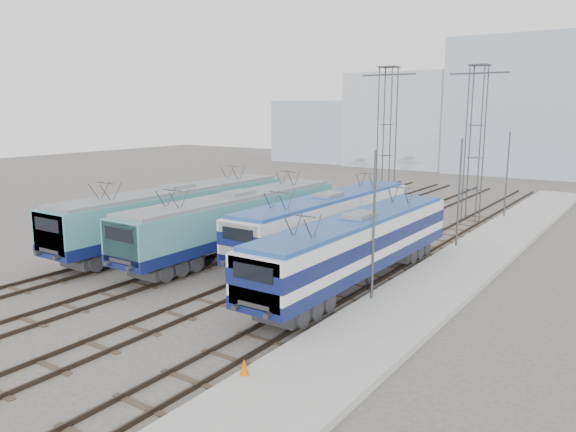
% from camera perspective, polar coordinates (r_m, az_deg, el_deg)
% --- Properties ---
extents(ground, '(160.00, 160.00, 0.00)m').
position_cam_1_polar(ground, '(29.26, -8.75, -6.72)').
color(ground, '#514C47').
extents(platform, '(4.00, 70.00, 0.30)m').
position_cam_1_polar(platform, '(30.89, 16.08, -5.79)').
color(platform, '#9E9E99').
rests_on(platform, ground).
extents(locomotive_far_left, '(2.92, 18.48, 3.48)m').
position_cam_1_polar(locomotive_far_left, '(36.73, -11.33, 0.50)').
color(locomotive_far_left, '#0F174A').
rests_on(locomotive_far_left, ground).
extents(locomotive_center_left, '(2.84, 17.91, 3.37)m').
position_cam_1_polar(locomotive_center_left, '(34.17, -5.32, -0.22)').
color(locomotive_center_left, '#0F174A').
rests_on(locomotive_center_left, ground).
extents(locomotive_center_right, '(2.75, 17.36, 3.26)m').
position_cam_1_polar(locomotive_center_right, '(34.22, 3.96, -0.19)').
color(locomotive_center_right, '#0F174A').
rests_on(locomotive_center_right, ground).
extents(locomotive_far_right, '(2.72, 17.15, 3.22)m').
position_cam_1_polar(locomotive_far_right, '(28.09, 7.03, -2.76)').
color(locomotive_far_right, '#0F174A').
rests_on(locomotive_far_right, ground).
extents(catenary_tower_west, '(4.50, 1.20, 12.00)m').
position_cam_1_polar(catenary_tower_west, '(46.46, 10.00, 8.08)').
color(catenary_tower_west, '#3F4247').
rests_on(catenary_tower_west, ground).
extents(catenary_tower_east, '(4.50, 1.20, 12.00)m').
position_cam_1_polar(catenary_tower_east, '(46.09, 18.48, 7.67)').
color(catenary_tower_east, '#3F4247').
rests_on(catenary_tower_east, ground).
extents(mast_front, '(0.12, 0.12, 7.00)m').
position_cam_1_polar(mast_front, '(25.21, 8.69, -1.34)').
color(mast_front, '#3F4247').
rests_on(mast_front, ground).
extents(mast_mid, '(0.12, 0.12, 7.00)m').
position_cam_1_polar(mast_mid, '(36.25, 16.98, 2.03)').
color(mast_mid, '#3F4247').
rests_on(mast_mid, ground).
extents(mast_rear, '(0.12, 0.12, 7.00)m').
position_cam_1_polar(mast_rear, '(47.75, 21.35, 3.79)').
color(mast_rear, '#3F4247').
rests_on(mast_rear, ground).
extents(safety_cone, '(0.30, 0.30, 0.54)m').
position_cam_1_polar(safety_cone, '(18.83, -4.47, -15.02)').
color(safety_cone, '#E25600').
rests_on(safety_cone, platform).
extents(building_west, '(18.00, 12.00, 14.00)m').
position_cam_1_polar(building_west, '(88.72, 12.53, 9.48)').
color(building_west, '#A1A9B2').
rests_on(building_west, ground).
extents(building_center, '(22.00, 14.00, 18.00)m').
position_cam_1_polar(building_center, '(83.65, 24.27, 10.09)').
color(building_center, '#96A1B5').
rests_on(building_center, ground).
extents(building_far_west, '(14.00, 10.00, 10.00)m').
position_cam_1_polar(building_far_west, '(95.92, 3.49, 8.61)').
color(building_far_west, '#96A1B5').
rests_on(building_far_west, ground).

